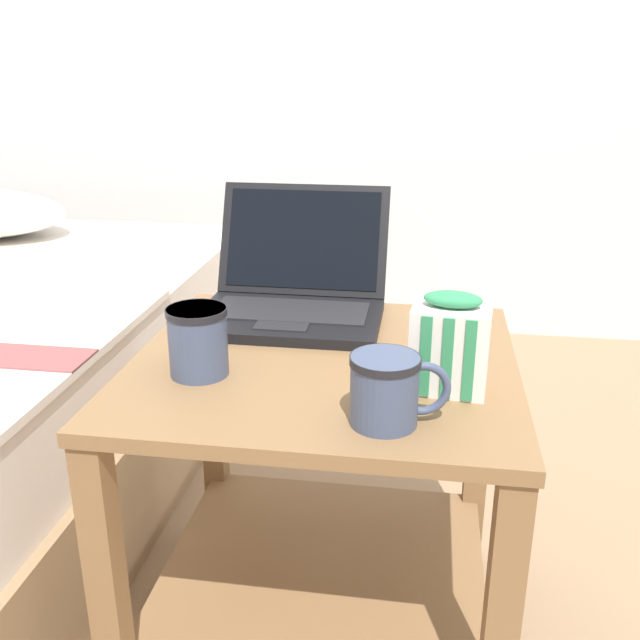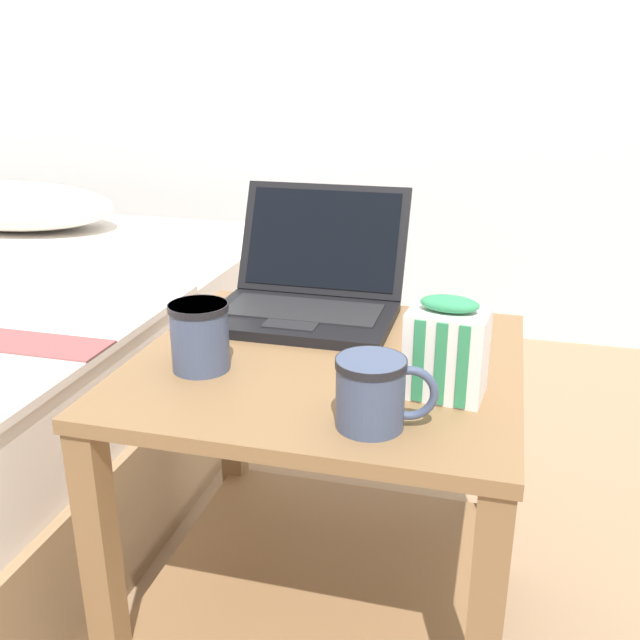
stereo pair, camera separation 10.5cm
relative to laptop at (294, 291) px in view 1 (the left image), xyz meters
name	(u,v)px [view 1 (the left image)]	position (x,y,z in m)	size (l,w,h in m)	color
ground_plane	(324,632)	(0.08, -0.20, -0.59)	(8.00, 8.00, 0.00)	#937556
bedside_table	(324,466)	(0.08, -0.20, -0.24)	(0.59, 0.57, 0.54)	olive
laptop	(294,291)	(0.00, 0.00, 0.00)	(0.32, 0.31, 0.21)	black
mug_front_left	(387,387)	(0.19, -0.39, 0.01)	(0.13, 0.09, 0.09)	#3F4C6B
mug_front_right	(197,337)	(-0.09, -0.28, 0.01)	(0.11, 0.11, 0.10)	#3F4C6B
snack_bag	(450,345)	(0.27, -0.28, 0.02)	(0.11, 0.09, 0.14)	white
cell_phone	(447,329)	(0.28, -0.05, -0.04)	(0.09, 0.15, 0.01)	#B7BABC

